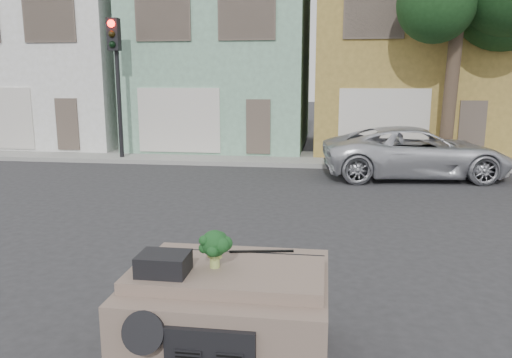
# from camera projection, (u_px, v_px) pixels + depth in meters

# --- Properties ---
(ground_plane) EXTENTS (120.00, 120.00, 0.00)m
(ground_plane) POSITION_uv_depth(u_px,v_px,m) (265.00, 262.00, 8.22)
(ground_plane) COLOR #303033
(ground_plane) RESTS_ON ground
(sidewalk) EXTENTS (40.00, 3.00, 0.15)m
(sidewalk) POSITION_uv_depth(u_px,v_px,m) (300.00, 159.00, 18.40)
(sidewalk) COLOR gray
(sidewalk) RESTS_ON ground
(townhouse_white) EXTENTS (7.20, 8.20, 7.55)m
(townhouse_white) POSITION_uv_depth(u_px,v_px,m) (68.00, 61.00, 23.06)
(townhouse_white) COLOR white
(townhouse_white) RESTS_ON ground
(townhouse_mint) EXTENTS (7.20, 8.20, 7.55)m
(townhouse_mint) POSITION_uv_depth(u_px,v_px,m) (227.00, 61.00, 22.04)
(townhouse_mint) COLOR #82B195
(townhouse_mint) RESTS_ON ground
(townhouse_tan) EXTENTS (7.20, 8.20, 7.55)m
(townhouse_tan) POSITION_uv_depth(u_px,v_px,m) (401.00, 60.00, 21.01)
(townhouse_tan) COLOR olive
(townhouse_tan) RESTS_ON ground
(silver_pickup) EXTENTS (5.83, 3.16, 1.55)m
(silver_pickup) POSITION_uv_depth(u_px,v_px,m) (414.00, 177.00, 15.35)
(silver_pickup) COLOR silver
(silver_pickup) RESTS_ON ground
(traffic_signal) EXTENTS (0.40, 0.40, 5.10)m
(traffic_signal) POSITION_uv_depth(u_px,v_px,m) (117.00, 91.00, 17.83)
(traffic_signal) COLOR black
(traffic_signal) RESTS_ON ground
(tree_near) EXTENTS (4.40, 4.00, 8.50)m
(tree_near) POSITION_uv_depth(u_px,v_px,m) (454.00, 39.00, 16.22)
(tree_near) COLOR #153516
(tree_near) RESTS_ON ground
(car_dashboard) EXTENTS (2.00, 1.80, 1.12)m
(car_dashboard) POSITION_uv_depth(u_px,v_px,m) (230.00, 314.00, 5.20)
(car_dashboard) COLOR #786356
(car_dashboard) RESTS_ON ground
(instrument_hump) EXTENTS (0.48, 0.38, 0.20)m
(instrument_hump) POSITION_uv_depth(u_px,v_px,m) (164.00, 264.00, 4.81)
(instrument_hump) COLOR black
(instrument_hump) RESTS_ON car_dashboard
(wiper_arm) EXTENTS (0.69, 0.15, 0.02)m
(wiper_arm) POSITION_uv_depth(u_px,v_px,m) (262.00, 251.00, 5.42)
(wiper_arm) COLOR black
(wiper_arm) RESTS_ON car_dashboard
(broccoli) EXTENTS (0.45, 0.45, 0.39)m
(broccoli) POSITION_uv_depth(u_px,v_px,m) (215.00, 249.00, 4.95)
(broccoli) COLOR #133917
(broccoli) RESTS_ON car_dashboard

